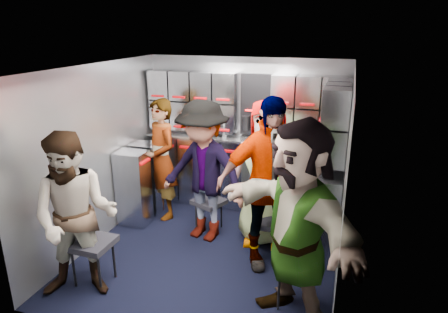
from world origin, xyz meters
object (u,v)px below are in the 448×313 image
(jump_seat_near_left, at_px, (92,245))
(attendant_arc_a, at_px, (76,217))
(attendant_standing, at_px, (161,160))
(jump_seat_near_right, at_px, (296,270))
(attendant_arc_d, at_px, (268,184))
(jump_seat_mid_right, at_px, (269,224))
(attendant_arc_c, at_px, (266,174))
(jump_seat_mid_left, at_px, (209,203))
(jump_seat_center, at_px, (267,208))
(attendant_arc_b, at_px, (203,172))
(attendant_arc_e, at_px, (297,226))

(jump_seat_near_left, bearing_deg, attendant_arc_a, -90.00)
(jump_seat_near_left, xyz_separation_m, attendant_standing, (0.01, 1.59, 0.39))
(jump_seat_near_left, distance_m, attendant_standing, 1.64)
(jump_seat_near_right, xyz_separation_m, attendant_arc_d, (-0.41, 0.63, 0.56))
(jump_seat_mid_right, xyz_separation_m, attendant_arc_d, (0.00, -0.18, 0.56))
(jump_seat_near_left, relative_size, attendant_arc_c, 0.27)
(attendant_standing, bearing_deg, attendant_arc_d, 13.63)
(jump_seat_mid_left, bearing_deg, attendant_arc_a, -115.46)
(attendant_arc_a, bearing_deg, jump_seat_near_left, 70.34)
(jump_seat_center, height_order, attendant_arc_a, attendant_arc_a)
(attendant_arc_b, xyz_separation_m, attendant_arc_c, (0.73, 0.12, 0.01))
(jump_seat_near_left, bearing_deg, jump_seat_mid_right, 33.82)
(jump_seat_near_right, xyz_separation_m, attendant_arc_a, (-1.99, -0.43, 0.44))
(jump_seat_mid_right, height_order, attendant_arc_d, attendant_arc_d)
(attendant_arc_b, bearing_deg, attendant_standing, 165.19)
(jump_seat_mid_right, relative_size, jump_seat_near_right, 1.00)
(jump_seat_center, xyz_separation_m, attendant_arc_c, (-0.00, -0.18, 0.52))
(jump_seat_mid_left, xyz_separation_m, attendant_arc_d, (0.84, -0.50, 0.56))
(jump_seat_center, bearing_deg, jump_seat_mid_right, -75.88)
(attendant_arc_c, relative_size, attendant_arc_d, 0.94)
(jump_seat_mid_right, bearing_deg, attendant_standing, 161.38)
(attendant_arc_a, relative_size, attendant_arc_d, 0.88)
(attendant_standing, relative_size, attendant_arc_c, 0.93)
(jump_seat_near_left, distance_m, attendant_arc_c, 2.03)
(jump_seat_near_left, height_order, jump_seat_mid_right, jump_seat_near_left)
(jump_seat_center, bearing_deg, attendant_standing, 176.70)
(jump_seat_mid_left, distance_m, jump_seat_mid_right, 0.90)
(jump_seat_near_right, relative_size, attendant_standing, 0.26)
(attendant_arc_c, distance_m, attendant_arc_d, 0.46)
(jump_seat_near_left, height_order, jump_seat_mid_left, jump_seat_near_left)
(jump_seat_mid_left, distance_m, jump_seat_near_right, 1.68)
(attendant_arc_b, bearing_deg, attendant_arc_a, -105.23)
(jump_seat_near_left, distance_m, attendant_arc_a, 0.43)
(jump_seat_mid_left, height_order, attendant_arc_a, attendant_arc_a)
(jump_seat_center, height_order, attendant_arc_b, attendant_arc_b)
(jump_seat_near_left, distance_m, attendant_arc_d, 1.88)
(jump_seat_near_right, bearing_deg, attendant_arc_a, -167.69)
(jump_seat_near_left, xyz_separation_m, attendant_arc_b, (0.74, 1.20, 0.44))
(attendant_arc_a, bearing_deg, attendant_arc_d, 14.17)
(jump_seat_center, distance_m, attendant_standing, 1.53)
(jump_seat_near_left, distance_m, attendant_arc_e, 2.05)
(jump_seat_near_right, bearing_deg, jump_seat_mid_right, 116.90)
(jump_seat_near_left, bearing_deg, attendant_arc_e, 2.13)
(jump_seat_mid_right, distance_m, jump_seat_near_right, 0.90)
(attendant_arc_d, bearing_deg, attendant_arc_e, -89.60)
(jump_seat_mid_right, height_order, attendant_arc_e, attendant_arc_e)
(jump_seat_mid_right, relative_size, attendant_arc_e, 0.23)
(jump_seat_mid_left, height_order, jump_seat_mid_right, jump_seat_mid_right)
(attendant_arc_b, bearing_deg, attendant_arc_c, 22.82)
(jump_seat_near_right, height_order, attendant_arc_e, attendant_arc_e)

